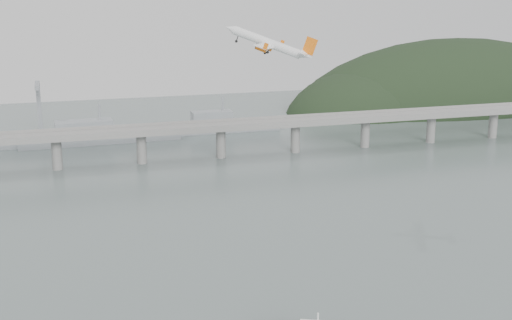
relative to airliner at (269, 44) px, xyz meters
name	(u,v)px	position (x,y,z in m)	size (l,w,h in m)	color
ground	(300,295)	(-11.44, -73.27, -82.45)	(900.00, 900.00, 0.00)	slate
bridge	(188,132)	(-12.59, 126.73, -64.80)	(800.00, 22.00, 23.90)	gray
headland	(465,124)	(273.74, 258.48, -101.79)	(365.00, 155.00, 156.00)	black
airliner	(269,44)	(0.00, 0.00, 0.00)	(37.00, 35.47, 16.31)	white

